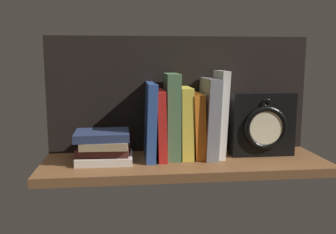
{
  "coord_description": "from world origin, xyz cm",
  "views": [
    {
      "loc": [
        -16.66,
        -102.82,
        29.09
      ],
      "look_at": [
        -4.61,
        3.79,
        12.17
      ],
      "focal_mm": 39.33,
      "sensor_mm": 36.0,
      "label": 1
    }
  ],
  "objects_px": {
    "book_white_catcher": "(219,114)",
    "book_yellow_seinlanguage": "(185,122)",
    "book_orange_pandolfini": "(197,125)",
    "book_green_romantic": "(172,116)",
    "book_red_requiem": "(160,124)",
    "book_blue_modern": "(150,121)",
    "book_gray_chess": "(209,118)",
    "book_stack_side": "(104,146)",
    "framed_clock": "(262,125)"
  },
  "relations": [
    {
      "from": "book_yellow_seinlanguage",
      "to": "book_green_romantic",
      "type": "bearing_deg",
      "value": 180.0
    },
    {
      "from": "book_blue_modern",
      "to": "book_white_catcher",
      "type": "bearing_deg",
      "value": 0.0
    },
    {
      "from": "book_green_romantic",
      "to": "book_stack_side",
      "type": "relative_size",
      "value": 1.53
    },
    {
      "from": "book_blue_modern",
      "to": "book_stack_side",
      "type": "xyz_separation_m",
      "value": [
        -0.14,
        -0.03,
        -0.07
      ]
    },
    {
      "from": "book_orange_pandolfini",
      "to": "book_stack_side",
      "type": "height_order",
      "value": "book_orange_pandolfini"
    },
    {
      "from": "book_blue_modern",
      "to": "book_white_catcher",
      "type": "xyz_separation_m",
      "value": [
        0.21,
        0.0,
        0.02
      ]
    },
    {
      "from": "book_green_romantic",
      "to": "book_yellow_seinlanguage",
      "type": "distance_m",
      "value": 0.04
    },
    {
      "from": "book_orange_pandolfini",
      "to": "book_white_catcher",
      "type": "relative_size",
      "value": 0.74
    },
    {
      "from": "book_white_catcher",
      "to": "book_orange_pandolfini",
      "type": "bearing_deg",
      "value": 180.0
    },
    {
      "from": "book_red_requiem",
      "to": "book_yellow_seinlanguage",
      "type": "xyz_separation_m",
      "value": [
        0.07,
        0.0,
        0.0
      ]
    },
    {
      "from": "book_yellow_seinlanguage",
      "to": "book_orange_pandolfini",
      "type": "relative_size",
      "value": 1.1
    },
    {
      "from": "book_yellow_seinlanguage",
      "to": "book_gray_chess",
      "type": "xyz_separation_m",
      "value": [
        0.07,
        0.0,
        0.01
      ]
    },
    {
      "from": "book_blue_modern",
      "to": "book_stack_side",
      "type": "height_order",
      "value": "book_blue_modern"
    },
    {
      "from": "book_green_romantic",
      "to": "book_white_catcher",
      "type": "bearing_deg",
      "value": 0.0
    },
    {
      "from": "book_gray_chess",
      "to": "book_orange_pandolfini",
      "type": "bearing_deg",
      "value": 180.0
    },
    {
      "from": "book_red_requiem",
      "to": "book_blue_modern",
      "type": "bearing_deg",
      "value": 180.0
    },
    {
      "from": "book_white_catcher",
      "to": "framed_clock",
      "type": "bearing_deg",
      "value": -3.89
    },
    {
      "from": "book_gray_chess",
      "to": "framed_clock",
      "type": "relative_size",
      "value": 1.23
    },
    {
      "from": "book_blue_modern",
      "to": "book_white_catcher",
      "type": "height_order",
      "value": "book_white_catcher"
    },
    {
      "from": "book_blue_modern",
      "to": "book_red_requiem",
      "type": "bearing_deg",
      "value": 0.0
    },
    {
      "from": "book_blue_modern",
      "to": "framed_clock",
      "type": "height_order",
      "value": "book_blue_modern"
    },
    {
      "from": "book_stack_side",
      "to": "book_red_requiem",
      "type": "bearing_deg",
      "value": 9.39
    },
    {
      "from": "book_red_requiem",
      "to": "book_stack_side",
      "type": "xyz_separation_m",
      "value": [
        -0.16,
        -0.03,
        -0.06
      ]
    },
    {
      "from": "book_red_requiem",
      "to": "framed_clock",
      "type": "relative_size",
      "value": 1.05
    },
    {
      "from": "book_orange_pandolfini",
      "to": "book_gray_chess",
      "type": "distance_m",
      "value": 0.04
    },
    {
      "from": "book_orange_pandolfini",
      "to": "book_gray_chess",
      "type": "height_order",
      "value": "book_gray_chess"
    },
    {
      "from": "book_red_requiem",
      "to": "book_orange_pandolfini",
      "type": "xyz_separation_m",
      "value": [
        0.11,
        0.0,
        -0.01
      ]
    },
    {
      "from": "book_stack_side",
      "to": "book_gray_chess",
      "type": "bearing_deg",
      "value": 4.99
    },
    {
      "from": "book_red_requiem",
      "to": "book_green_romantic",
      "type": "xyz_separation_m",
      "value": [
        0.03,
        0.0,
        0.02
      ]
    },
    {
      "from": "book_red_requiem",
      "to": "book_gray_chess",
      "type": "bearing_deg",
      "value": 0.0
    },
    {
      "from": "book_stack_side",
      "to": "book_orange_pandolfini",
      "type": "bearing_deg",
      "value": 5.64
    },
    {
      "from": "book_red_requiem",
      "to": "book_white_catcher",
      "type": "distance_m",
      "value": 0.18
    },
    {
      "from": "book_orange_pandolfini",
      "to": "book_white_catcher",
      "type": "bearing_deg",
      "value": 0.0
    },
    {
      "from": "book_green_romantic",
      "to": "book_stack_side",
      "type": "xyz_separation_m",
      "value": [
        -0.2,
        -0.03,
        -0.08
      ]
    },
    {
      "from": "book_green_romantic",
      "to": "book_white_catcher",
      "type": "relative_size",
      "value": 0.97
    },
    {
      "from": "book_yellow_seinlanguage",
      "to": "book_stack_side",
      "type": "relative_size",
      "value": 1.28
    },
    {
      "from": "book_yellow_seinlanguage",
      "to": "book_orange_pandolfini",
      "type": "distance_m",
      "value": 0.04
    },
    {
      "from": "book_blue_modern",
      "to": "book_stack_side",
      "type": "bearing_deg",
      "value": -168.67
    },
    {
      "from": "book_orange_pandolfini",
      "to": "book_stack_side",
      "type": "distance_m",
      "value": 0.28
    },
    {
      "from": "book_orange_pandolfini",
      "to": "book_stack_side",
      "type": "relative_size",
      "value": 1.17
    },
    {
      "from": "book_red_requiem",
      "to": "book_white_catcher",
      "type": "relative_size",
      "value": 0.78
    },
    {
      "from": "book_yellow_seinlanguage",
      "to": "book_orange_pandolfini",
      "type": "xyz_separation_m",
      "value": [
        0.04,
        0.0,
        -0.01
      ]
    },
    {
      "from": "book_white_catcher",
      "to": "book_yellow_seinlanguage",
      "type": "bearing_deg",
      "value": 180.0
    },
    {
      "from": "book_blue_modern",
      "to": "book_yellow_seinlanguage",
      "type": "bearing_deg",
      "value": 0.0
    },
    {
      "from": "book_yellow_seinlanguage",
      "to": "book_gray_chess",
      "type": "distance_m",
      "value": 0.07
    },
    {
      "from": "book_gray_chess",
      "to": "framed_clock",
      "type": "xyz_separation_m",
      "value": [
        0.16,
        -0.01,
        -0.02
      ]
    },
    {
      "from": "book_blue_modern",
      "to": "book_red_requiem",
      "type": "relative_size",
      "value": 1.1
    },
    {
      "from": "book_green_romantic",
      "to": "book_white_catcher",
      "type": "height_order",
      "value": "book_white_catcher"
    },
    {
      "from": "book_red_requiem",
      "to": "book_stack_side",
      "type": "height_order",
      "value": "book_red_requiem"
    },
    {
      "from": "book_green_romantic",
      "to": "book_yellow_seinlanguage",
      "type": "bearing_deg",
      "value": 0.0
    }
  ]
}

